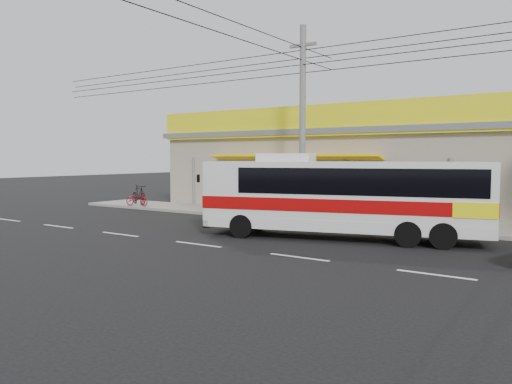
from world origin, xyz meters
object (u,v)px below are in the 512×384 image
(motorbike_red, at_px, (137,199))
(motorbike_dark, at_px, (139,195))
(utility_pole, at_px, (303,60))
(coach_bus, at_px, (346,194))

(motorbike_red, distance_m, motorbike_dark, 1.02)
(utility_pole, bearing_deg, motorbike_red, -178.43)
(coach_bus, xyz_separation_m, motorbike_red, (-14.71, 3.32, -1.11))
(coach_bus, height_order, motorbike_red, coach_bus)
(coach_bus, bearing_deg, utility_pole, 121.78)
(utility_pole, bearing_deg, coach_bus, -43.32)
(coach_bus, xyz_separation_m, utility_pole, (-3.83, 3.62, 5.79))
(motorbike_dark, bearing_deg, motorbike_red, -119.15)
(motorbike_red, distance_m, utility_pole, 12.88)
(coach_bus, height_order, motorbike_dark, coach_bus)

